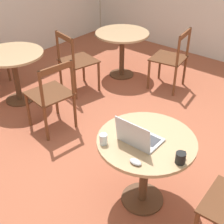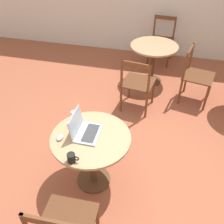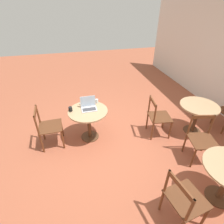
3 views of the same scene
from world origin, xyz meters
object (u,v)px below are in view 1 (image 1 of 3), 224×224
chair_mid_left (76,62)px  drinking_glass (103,139)px  cafe_table_mid (122,41)px  chair_mid_front (171,59)px  mouse (135,162)px  laptop (139,137)px  mug (181,158)px  chair_far_front (51,95)px  cafe_table_far (13,63)px  cafe_table_near (146,153)px

chair_mid_left → drinking_glass: chair_mid_left is taller
cafe_table_mid → chair_mid_front: bearing=-81.2°
mouse → chair_mid_front: bearing=24.3°
mouse → cafe_table_mid: bearing=40.1°
laptop → chair_mid_left: bearing=58.5°
cafe_table_mid → mouse: size_ratio=8.29×
cafe_table_mid → mouse: 2.93m
mouse → mug: mug is taller
chair_far_front → mug: 1.91m
chair_far_front → mug: chair_far_front is taller
chair_mid_front → laptop: bearing=-156.4°
chair_mid_left → chair_mid_front: 1.39m
cafe_table_far → drinking_glass: 2.27m
cafe_table_near → chair_mid_left: chair_mid_left is taller
cafe_table_mid → chair_mid_left: chair_mid_left is taller
chair_far_front → drinking_glass: 1.40m
chair_mid_left → laptop: (-1.19, -1.94, 0.30)m
cafe_table_mid → mug: mug is taller
chair_far_front → laptop: laptop is taller
cafe_table_mid → mouse: mouse is taller
cafe_table_near → chair_far_front: size_ratio=0.92×
chair_mid_left → mouse: (-1.41, -2.07, 0.27)m
chair_mid_front → chair_far_front: 1.90m
chair_mid_left → drinking_glass: (-1.38, -1.73, 0.30)m
cafe_table_mid → cafe_table_far: (-1.57, 0.62, 0.00)m
drinking_glass → chair_mid_front: bearing=17.3°
mouse → mug: 0.34m
mug → drinking_glass: bearing=108.7°
laptop → mug: bearing=-89.3°
mouse → drinking_glass: drinking_glass is taller
cafe_table_near → cafe_table_mid: bearing=42.5°
cafe_table_near → chair_mid_left: (1.12, 1.97, -0.11)m
cafe_table_near → chair_mid_front: bearing=25.1°
chair_mid_left → laptop: laptop is taller
cafe_table_mid → drinking_glass: (-2.22, -1.55, 0.19)m
drinking_glass → laptop: bearing=-46.8°
cafe_table_far → chair_mid_front: bearing=-40.3°
laptop → mouse: size_ratio=3.25×
chair_mid_left → laptop: 2.29m
chair_mid_left → chair_far_front: bearing=-151.8°
cafe_table_far → laptop: bearing=-100.8°
cafe_table_far → chair_mid_left: (0.73, -0.44, -0.11)m
cafe_table_mid → chair_far_front: (-1.70, -0.28, -0.11)m
cafe_table_near → cafe_table_far: same height
chair_far_front → laptop: (-0.32, -1.48, 0.30)m
mug → chair_mid_front: bearing=31.5°
cafe_table_far → chair_far_front: (-0.13, -0.90, -0.11)m
chair_mid_front → laptop: size_ratio=2.77×
cafe_table_mid → chair_mid_left: 0.86m
cafe_table_far → chair_far_front: bearing=-98.2°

